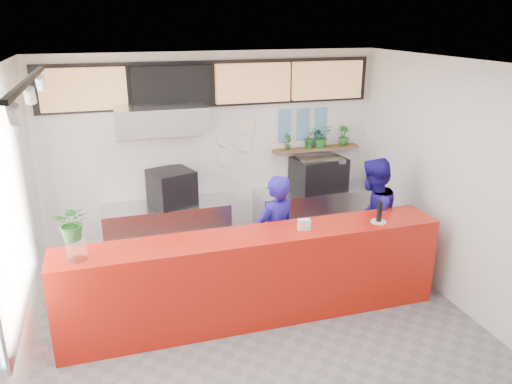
{
  "coord_description": "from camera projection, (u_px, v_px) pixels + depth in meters",
  "views": [
    {
      "loc": [
        -1.51,
        -4.59,
        3.44
      ],
      "look_at": [
        0.1,
        0.7,
        1.5
      ],
      "focal_mm": 35.0,
      "sensor_mm": 36.0,
      "label": 1
    }
  ],
  "objects": [
    {
      "name": "floor",
      "position": [
        265.0,
        336.0,
        5.69
      ],
      "size": [
        5.0,
        5.0,
        0.0
      ],
      "primitive_type": "plane",
      "color": "slate",
      "rests_on": "ground"
    },
    {
      "name": "ceiling",
      "position": [
        267.0,
        67.0,
        4.7
      ],
      "size": [
        5.0,
        5.0,
        0.0
      ],
      "primitive_type": "plane",
      "rotation": [
        3.14,
        0.0,
        0.0
      ],
      "color": "silver"
    },
    {
      "name": "wall_back",
      "position": [
        215.0,
        155.0,
        7.45
      ],
      "size": [
        5.0,
        0.0,
        5.0
      ],
      "primitive_type": "plane",
      "rotation": [
        1.57,
        0.0,
        0.0
      ],
      "color": "white",
      "rests_on": "ground"
    },
    {
      "name": "wall_left",
      "position": [
        4.0,
        244.0,
        4.51
      ],
      "size": [
        0.0,
        5.0,
        5.0
      ],
      "primitive_type": "plane",
      "rotation": [
        1.57,
        0.0,
        1.57
      ],
      "color": "white",
      "rests_on": "ground"
    },
    {
      "name": "wall_right",
      "position": [
        467.0,
        191.0,
        5.89
      ],
      "size": [
        0.0,
        5.0,
        5.0
      ],
      "primitive_type": "plane",
      "rotation": [
        1.57,
        0.0,
        -1.57
      ],
      "color": "white",
      "rests_on": "ground"
    },
    {
      "name": "service_counter",
      "position": [
        255.0,
        277.0,
        5.87
      ],
      "size": [
        4.5,
        0.6,
        1.1
      ],
      "primitive_type": "cube",
      "color": "red",
      "rests_on": "ground"
    },
    {
      "name": "cream_band",
      "position": [
        213.0,
        80.0,
        7.08
      ],
      "size": [
        5.0,
        0.02,
        0.8
      ],
      "primitive_type": "cube",
      "color": "beige",
      "rests_on": "wall_back"
    },
    {
      "name": "prep_bench",
      "position": [
        168.0,
        233.0,
        7.31
      ],
      "size": [
        1.8,
        0.6,
        0.9
      ],
      "primitive_type": "cube",
      "color": "#B2B5BA",
      "rests_on": "ground"
    },
    {
      "name": "panini_oven",
      "position": [
        172.0,
        187.0,
        7.11
      ],
      "size": [
        0.71,
        0.71,
        0.5
      ],
      "primitive_type": "cube",
      "rotation": [
        0.0,
        0.0,
        0.33
      ],
      "color": "black",
      "rests_on": "prep_bench"
    },
    {
      "name": "extraction_hood",
      "position": [
        161.0,
        119.0,
        6.7
      ],
      "size": [
        1.2,
        0.7,
        0.35
      ],
      "primitive_type": "cube",
      "color": "#B2B5BA",
      "rests_on": "ceiling"
    },
    {
      "name": "hood_lip",
      "position": [
        162.0,
        133.0,
        6.77
      ],
      "size": [
        1.2,
        0.69,
        0.31
      ],
      "primitive_type": "cube",
      "rotation": [
        -0.35,
        0.0,
        0.0
      ],
      "color": "#B2B5BA",
      "rests_on": "ceiling"
    },
    {
      "name": "right_bench",
      "position": [
        312.0,
        216.0,
        7.94
      ],
      "size": [
        1.8,
        0.6,
        0.9
      ],
      "primitive_type": "cube",
      "color": "#B2B5BA",
      "rests_on": "ground"
    },
    {
      "name": "espresso_machine",
      "position": [
        318.0,
        174.0,
        7.73
      ],
      "size": [
        0.84,
        0.65,
        0.5
      ],
      "primitive_type": "cube",
      "rotation": [
        0.0,
        0.0,
        0.13
      ],
      "color": "black",
      "rests_on": "right_bench"
    },
    {
      "name": "espresso_tray",
      "position": [
        319.0,
        159.0,
        7.66
      ],
      "size": [
        0.72,
        0.52,
        0.06
      ],
      "primitive_type": "cube",
      "rotation": [
        0.0,
        0.0,
        -0.07
      ],
      "color": "#A7A8AE",
      "rests_on": "espresso_machine"
    },
    {
      "name": "herb_shelf",
      "position": [
        316.0,
        149.0,
        7.8
      ],
      "size": [
        1.4,
        0.18,
        0.04
      ],
      "primitive_type": "cube",
      "color": "brown",
      "rests_on": "wall_back"
    },
    {
      "name": "menu_board_far_left",
      "position": [
        83.0,
        89.0,
        6.52
      ],
      "size": [
        1.1,
        0.1,
        0.55
      ],
      "primitive_type": "cube",
      "color": "tan",
      "rests_on": "wall_back"
    },
    {
      "name": "menu_board_mid_left",
      "position": [
        172.0,
        86.0,
        6.84
      ],
      "size": [
        1.1,
        0.1,
        0.55
      ],
      "primitive_type": "cube",
      "color": "black",
      "rests_on": "wall_back"
    },
    {
      "name": "menu_board_mid_right",
      "position": [
        253.0,
        83.0,
        7.16
      ],
      "size": [
        1.1,
        0.1,
        0.55
      ],
      "primitive_type": "cube",
      "color": "tan",
      "rests_on": "wall_back"
    },
    {
      "name": "menu_board_far_right",
      "position": [
        327.0,
        80.0,
        7.48
      ],
      "size": [
        1.1,
        0.1,
        0.55
      ],
      "primitive_type": "cube",
      "color": "tan",
      "rests_on": "wall_back"
    },
    {
      "name": "soffit",
      "position": [
        213.0,
        84.0,
        7.07
      ],
      "size": [
        4.8,
        0.04,
        0.65
      ],
      "primitive_type": "cube",
      "color": "black",
      "rests_on": "wall_back"
    },
    {
      "name": "window_pane",
      "position": [
        9.0,
        212.0,
        4.72
      ],
      "size": [
        0.04,
        2.2,
        1.9
      ],
      "primitive_type": "cube",
      "color": "silver",
      "rests_on": "wall_left"
    },
    {
      "name": "window_frame",
      "position": [
        11.0,
        211.0,
        4.73
      ],
      "size": [
        0.03,
        2.3,
        2.0
      ],
      "primitive_type": "cube",
      "color": "#B2B5BA",
      "rests_on": "wall_left"
    },
    {
      "name": "track_rail",
      "position": [
        28.0,
        81.0,
        4.14
      ],
      "size": [
        0.05,
        2.4,
        0.04
      ],
      "primitive_type": "cube",
      "color": "black",
      "rests_on": "ceiling"
    },
    {
      "name": "dec_plate_a",
      "position": [
        224.0,
        138.0,
        7.39
      ],
      "size": [
        0.24,
        0.03,
        0.24
      ],
      "primitive_type": "cylinder",
      "rotation": [
        1.57,
        0.0,
        0.0
      ],
      "color": "silver",
      "rests_on": "wall_back"
    },
    {
      "name": "dec_plate_b",
      "position": [
        244.0,
        143.0,
        7.5
      ],
      "size": [
        0.24,
        0.03,
        0.24
      ],
      "primitive_type": "cylinder",
      "rotation": [
        1.57,
        0.0,
        0.0
      ],
      "color": "silver",
      "rests_on": "wall_back"
    },
    {
      "name": "dec_plate_c",
      "position": [
        225.0,
        158.0,
        7.49
      ],
      "size": [
        0.24,
        0.03,
        0.24
      ],
      "primitive_type": "cylinder",
      "rotation": [
        1.57,
        0.0,
        0.0
      ],
      "color": "silver",
      "rests_on": "wall_back"
    },
    {
      "name": "dec_plate_d",
      "position": [
        247.0,
        127.0,
        7.43
      ],
      "size": [
        0.24,
        0.03,
        0.24
      ],
      "primitive_type": "cylinder",
      "rotation": [
        1.57,
        0.0,
        0.0
      ],
      "color": "silver",
      "rests_on": "wall_back"
    },
    {
      "name": "photo_frame_a",
      "position": [
        285.0,
        118.0,
        7.57
      ],
      "size": [
        0.2,
        0.02,
        0.25
      ],
      "primitive_type": "cube",
      "color": "#598CBF",
      "rests_on": "wall_back"
    },
    {
      "name": "photo_frame_b",
      "position": [
        303.0,
        117.0,
        7.66
      ],
      "size": [
        0.2,
        0.02,
        0.25
      ],
      "primitive_type": "cube",
      "color": "#598CBF",
      "rests_on": "wall_back"
    },
    {
      "name": "photo_frame_c",
      "position": [
        321.0,
        116.0,
        7.74
      ],
      "size": [
        0.2,
        0.02,
        0.25
      ],
      "primitive_type": "cube",
      "color": "#598CBF",
      "rests_on": "wall_back"
    },
    {
      "name": "photo_frame_d",
      "position": [
        284.0,
        134.0,
        7.66
      ],
      "size": [
        0.2,
        0.02,
        0.25
      ],
      "primitive_type": "cube",
      "color": "#598CBF",
      "rests_on": "wall_back"
    },
    {
      "name": "photo_frame_e",
      "position": [
        303.0,
        133.0,
        7.74
      ],
      "size": [
        0.2,
        0.02,
        0.25
      ],
      "primitive_type": "cube",
      "color": "#598CBF",
      "rests_on": "wall_back"
    },
    {
      "name": "photo_frame_f",
      "position": [
        320.0,
        131.0,
        7.82
      ],
      "size": [
        0.2,
        0.02,
        0.25
      ],
      "primitive_type": "cube",
      "color": "#598CBF",
      "rests_on": "wall_back"
    },
    {
      "name": "staff_center",
      "position": [
        276.0,
        237.0,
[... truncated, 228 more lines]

